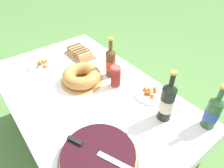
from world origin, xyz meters
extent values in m
plane|color=#568442|center=(0.00, 0.00, 0.00)|extent=(16.00, 16.00, 0.00)
cube|color=brown|center=(0.00, 0.00, 0.67)|extent=(1.58, 0.96, 0.03)
cylinder|color=brown|center=(-0.73, -0.42, 0.33)|extent=(0.06, 0.06, 0.65)
cylinder|color=brown|center=(-0.73, 0.42, 0.33)|extent=(0.06, 0.06, 0.65)
cylinder|color=brown|center=(0.73, 0.42, 0.33)|extent=(0.06, 0.06, 0.65)
cube|color=white|center=(0.00, 0.00, 0.69)|extent=(1.59, 0.97, 0.00)
cube|color=white|center=(0.00, -0.48, 0.64)|extent=(1.59, 0.01, 0.10)
cube|color=white|center=(0.00, 0.48, 0.64)|extent=(1.59, 0.01, 0.10)
cube|color=white|center=(-0.79, 0.00, 0.64)|extent=(0.00, 0.97, 0.10)
cylinder|color=#38383D|center=(0.49, -0.23, 0.70)|extent=(0.40, 0.40, 0.02)
cylinder|color=tan|center=(0.49, -0.23, 0.72)|extent=(0.39, 0.39, 0.01)
cylinder|color=black|center=(0.49, -0.23, 0.74)|extent=(0.37, 0.37, 0.03)
cube|color=silver|center=(0.58, -0.19, 0.75)|extent=(0.19, 0.10, 0.00)
cube|color=black|center=(0.36, -0.28, 0.76)|extent=(0.09, 0.06, 0.01)
cylinder|color=tan|center=(-0.11, 0.04, 0.69)|extent=(0.32, 0.32, 0.01)
torus|color=#BC7F3D|center=(-0.11, 0.04, 0.75)|extent=(0.29, 0.29, 0.09)
cylinder|color=#E04C47|center=(0.08, 0.21, 0.74)|extent=(0.07, 0.07, 0.09)
cylinder|color=#E04C47|center=(0.08, 0.21, 0.75)|extent=(0.07, 0.07, 0.09)
cylinder|color=#E04C47|center=(0.08, 0.21, 0.77)|extent=(0.07, 0.07, 0.09)
cylinder|color=#E04C47|center=(0.08, 0.21, 0.78)|extent=(0.07, 0.07, 0.09)
cylinder|color=#E04C47|center=(0.08, 0.21, 0.79)|extent=(0.07, 0.07, 0.09)
cylinder|color=#E04C47|center=(0.08, 0.21, 0.80)|extent=(0.07, 0.07, 0.09)
torus|color=#E04C47|center=(0.08, 0.21, 0.85)|extent=(0.07, 0.07, 0.01)
cylinder|color=#2D562D|center=(0.70, 0.41, 0.78)|extent=(0.08, 0.08, 0.19)
cylinder|color=#334C93|center=(0.70, 0.41, 0.78)|extent=(0.08, 0.08, 0.07)
cone|color=#2D562D|center=(0.70, 0.41, 0.90)|extent=(0.08, 0.08, 0.04)
cylinder|color=#2D562D|center=(0.70, 0.41, 0.95)|extent=(0.03, 0.03, 0.06)
cylinder|color=brown|center=(-0.05, 0.26, 0.79)|extent=(0.07, 0.07, 0.20)
cylinder|color=#E54C38|center=(-0.05, 0.26, 0.79)|extent=(0.08, 0.08, 0.08)
cone|color=brown|center=(-0.05, 0.26, 0.91)|extent=(0.07, 0.07, 0.04)
cylinder|color=brown|center=(-0.05, 0.26, 0.96)|extent=(0.03, 0.03, 0.06)
cylinder|color=gold|center=(-0.05, 0.26, 1.00)|extent=(0.03, 0.03, 0.02)
cylinder|color=black|center=(0.50, 0.25, 0.81)|extent=(0.08, 0.08, 0.23)
cylinder|color=beige|center=(0.50, 0.25, 0.80)|extent=(0.09, 0.09, 0.09)
cone|color=black|center=(0.50, 0.25, 0.94)|extent=(0.08, 0.08, 0.04)
cylinder|color=black|center=(0.50, 0.25, 0.99)|extent=(0.03, 0.03, 0.06)
cylinder|color=gold|center=(0.50, 0.25, 1.03)|extent=(0.03, 0.03, 0.02)
cylinder|color=white|center=(0.31, 0.33, 0.70)|extent=(0.23, 0.23, 0.01)
torus|color=white|center=(0.31, 0.33, 0.70)|extent=(0.22, 0.22, 0.01)
cone|color=#AC6917|center=(0.30, 0.33, 0.72)|extent=(0.04, 0.04, 0.03)
cone|color=#CD590F|center=(0.25, 0.33, 0.72)|extent=(0.05, 0.05, 0.04)
cone|color=#C06E1D|center=(0.30, 0.37, 0.73)|extent=(0.05, 0.05, 0.04)
cone|color=#C0680C|center=(0.31, 0.32, 0.73)|extent=(0.05, 0.05, 0.03)
cone|color=#B55215|center=(0.31, 0.37, 0.72)|extent=(0.05, 0.04, 0.03)
cone|color=#AE670D|center=(0.28, 0.35, 0.72)|extent=(0.04, 0.04, 0.03)
cone|color=#BB621D|center=(0.30, 0.31, 0.71)|extent=(0.04, 0.04, 0.03)
cone|color=#A54F1B|center=(0.29, 0.31, 0.72)|extent=(0.04, 0.05, 0.04)
cone|color=#BC5F11|center=(0.34, 0.32, 0.72)|extent=(0.04, 0.04, 0.02)
cylinder|color=white|center=(-0.49, -0.12, 0.70)|extent=(0.23, 0.23, 0.01)
torus|color=white|center=(-0.49, -0.12, 0.70)|extent=(0.22, 0.22, 0.01)
cone|color=orange|center=(-0.52, -0.10, 0.72)|extent=(0.04, 0.05, 0.04)
cone|color=#AF560F|center=(-0.45, -0.11, 0.73)|extent=(0.04, 0.05, 0.03)
cone|color=#A74E1A|center=(-0.48, -0.16, 0.71)|extent=(0.04, 0.04, 0.04)
cone|color=orange|center=(-0.44, -0.10, 0.71)|extent=(0.04, 0.04, 0.03)
cone|color=#AC6014|center=(-0.45, -0.12, 0.72)|extent=(0.04, 0.04, 0.04)
cone|color=orange|center=(-0.51, -0.12, 0.72)|extent=(0.04, 0.04, 0.03)
cone|color=#C75C0D|center=(-0.53, -0.13, 0.72)|extent=(0.05, 0.05, 0.03)
cone|color=#B96011|center=(-0.52, -0.11, 0.72)|extent=(0.05, 0.05, 0.04)
cone|color=#B4561D|center=(-0.51, -0.13, 0.71)|extent=(0.05, 0.05, 0.03)
cone|color=#BB6C14|center=(-0.51, -0.07, 0.73)|extent=(0.05, 0.05, 0.04)
cube|color=olive|center=(-0.45, 0.22, 0.70)|extent=(0.26, 0.18, 0.02)
cube|color=#9E7042|center=(-0.55, 0.22, 0.74)|extent=(0.02, 0.14, 0.06)
cube|color=tan|center=(-0.51, 0.22, 0.74)|extent=(0.02, 0.14, 0.06)
cube|color=#B2844C|center=(-0.47, 0.22, 0.74)|extent=(0.02, 0.14, 0.06)
cube|color=#9E7042|center=(-0.43, 0.22, 0.74)|extent=(0.02, 0.14, 0.06)
cube|color=#9E7042|center=(-0.39, 0.22, 0.74)|extent=(0.02, 0.14, 0.06)
cube|color=tan|center=(-0.35, 0.22, 0.74)|extent=(0.02, 0.14, 0.06)
camera|label=1|loc=(0.96, -0.51, 1.62)|focal=32.00mm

